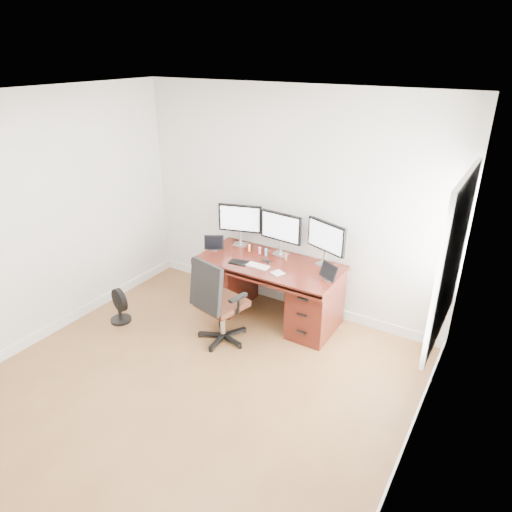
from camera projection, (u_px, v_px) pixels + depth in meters
The scene contains 19 objects.
ground at pixel (173, 405), 4.26m from camera, with size 4.50×4.50×0.00m, color brown.
back_wall at pixel (289, 203), 5.44m from camera, with size 4.00×0.10×2.70m, color silver.
right_wall at pixel (414, 347), 2.83m from camera, with size 0.10×4.50×2.70m.
desk at pixel (270, 287), 5.51m from camera, with size 1.70×0.80×0.75m.
office_chair at pixel (219, 315), 5.06m from camera, with size 0.65×0.65×1.03m.
floor_fan at pixel (119, 306), 5.48m from camera, with size 0.30×0.25×0.43m.
monitor_left at pixel (240, 220), 5.68m from camera, with size 0.54×0.19×0.53m.
monitor_center at pixel (281, 229), 5.41m from camera, with size 0.55×0.15×0.53m.
monitor_right at pixel (326, 238), 5.13m from camera, with size 0.53×0.23×0.53m.
tablet_left at pixel (214, 244), 5.63m from camera, with size 0.24×0.18×0.19m.
tablet_right at pixel (328, 273), 4.91m from camera, with size 0.24×0.17×0.19m.
keyboard at pixel (258, 266), 5.24m from camera, with size 0.27×0.11×0.01m, color white.
trackpad at pixel (278, 273), 5.08m from camera, with size 0.12×0.12×0.01m, color silver.
drawing_tablet at pixel (239, 262), 5.33m from camera, with size 0.22×0.14×0.01m, color black.
phone at pixel (267, 261), 5.36m from camera, with size 0.11×0.06×0.01m, color black.
figurine_orange at pixel (249, 247), 5.61m from camera, with size 0.04×0.04×0.09m.
figurine_pink at pixel (260, 250), 5.54m from camera, with size 0.04×0.04×0.09m.
figurine_blue at pixel (266, 251), 5.50m from camera, with size 0.04×0.04×0.09m.
figurine_brown at pixel (286, 256), 5.37m from camera, with size 0.04×0.04×0.09m.
Camera 1 is at (2.38, -2.40, 3.05)m, focal length 32.00 mm.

